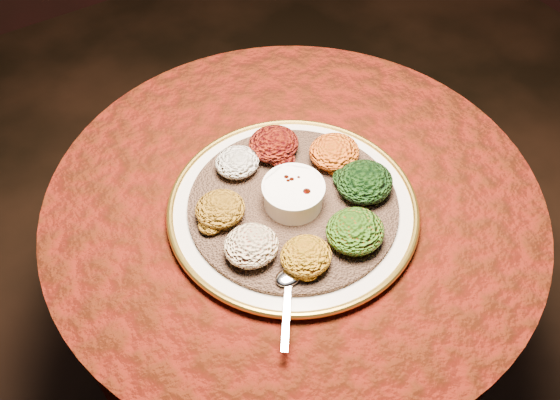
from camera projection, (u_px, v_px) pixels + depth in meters
table at (293, 252)px, 1.33m from camera, size 0.96×0.96×0.73m
platter at (293, 208)px, 1.16m from camera, size 0.55×0.55×0.02m
injera at (293, 205)px, 1.15m from camera, size 0.48×0.48×0.01m
stew_bowl at (293, 193)px, 1.13m from camera, size 0.11×0.11×0.05m
spoon at (288, 282)px, 1.03m from camera, size 0.11×0.13×0.01m
portion_ayib at (237, 162)px, 1.19m from camera, size 0.09×0.08×0.04m
portion_kitfo at (274, 144)px, 1.21m from camera, size 0.10×0.09×0.05m
portion_tikil at (334, 152)px, 1.20m from camera, size 0.10×0.09×0.05m
portion_gomen at (364, 182)px, 1.15m from camera, size 0.11×0.10×0.05m
portion_mixveg at (355, 231)px, 1.08m from camera, size 0.10×0.10×0.05m
portion_kik at (306, 256)px, 1.05m from camera, size 0.09×0.08×0.04m
portion_timatim at (251, 246)px, 1.06m from camera, size 0.10×0.09×0.05m
portion_shiro at (220, 209)px, 1.11m from camera, size 0.09×0.09×0.04m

